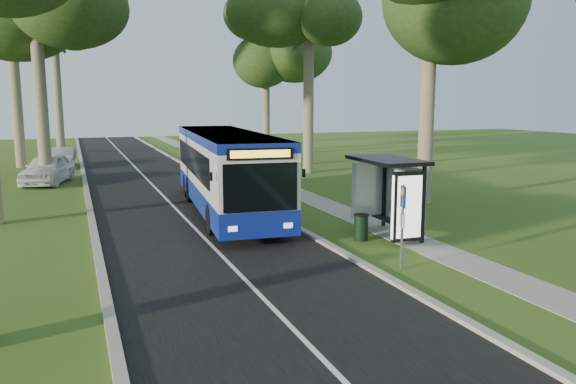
% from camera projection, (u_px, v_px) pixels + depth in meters
% --- Properties ---
extents(ground, '(120.00, 120.00, 0.00)m').
position_uv_depth(ground, '(333.00, 249.00, 17.81)').
color(ground, '#36561B').
rests_on(ground, ground).
extents(road, '(7.00, 100.00, 0.02)m').
position_uv_depth(road, '(170.00, 203.00, 25.78)').
color(road, black).
rests_on(road, ground).
extents(kerb_east, '(0.25, 100.00, 0.12)m').
position_uv_depth(kerb_east, '(243.00, 197.00, 27.01)').
color(kerb_east, '#9E9B93').
rests_on(kerb_east, ground).
extents(kerb_west, '(0.25, 100.00, 0.12)m').
position_uv_depth(kerb_west, '(89.00, 207.00, 24.54)').
color(kerb_west, '#9E9B93').
rests_on(kerb_west, ground).
extents(centre_line, '(0.12, 100.00, 0.00)m').
position_uv_depth(centre_line, '(170.00, 203.00, 25.78)').
color(centre_line, white).
rests_on(centre_line, road).
extents(footpath, '(1.50, 100.00, 0.02)m').
position_uv_depth(footpath, '(301.00, 195.00, 28.08)').
color(footpath, gray).
rests_on(footpath, ground).
extents(bus, '(3.75, 12.87, 3.36)m').
position_uv_depth(bus, '(226.00, 171.00, 23.44)').
color(bus, silver).
rests_on(bus, ground).
extents(bus_stop_sign, '(0.12, 0.34, 2.39)m').
position_uv_depth(bus_stop_sign, '(403.00, 217.00, 15.46)').
color(bus_stop_sign, gray).
rests_on(bus_stop_sign, ground).
extents(bus_shelter, '(1.83, 3.23, 2.72)m').
position_uv_depth(bus_shelter, '(397.00, 183.00, 18.93)').
color(bus_shelter, black).
rests_on(bus_shelter, ground).
extents(litter_bin, '(0.51, 0.51, 0.90)m').
position_uv_depth(litter_bin, '(361.00, 227.00, 18.89)').
color(litter_bin, black).
rests_on(litter_bin, ground).
extents(car_white, '(3.28, 5.35, 1.70)m').
position_uv_depth(car_white, '(48.00, 169.00, 31.71)').
color(car_white, white).
rests_on(car_white, ground).
extents(car_silver, '(1.73, 4.29, 1.39)m').
position_uv_depth(car_silver, '(63.00, 158.00, 39.48)').
color(car_silver, '#A0A2A7').
rests_on(car_silver, ground).
extents(tree_west_e, '(5.20, 5.20, 16.69)m').
position_uv_depth(tree_west_e, '(52.00, 9.00, 47.82)').
color(tree_west_e, '#7A6B56').
rests_on(tree_west_e, ground).
extents(tree_east_d, '(5.20, 5.20, 12.86)m').
position_uv_depth(tree_east_d, '(266.00, 41.00, 46.74)').
color(tree_east_d, '#7A6B56').
rests_on(tree_east_d, ground).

